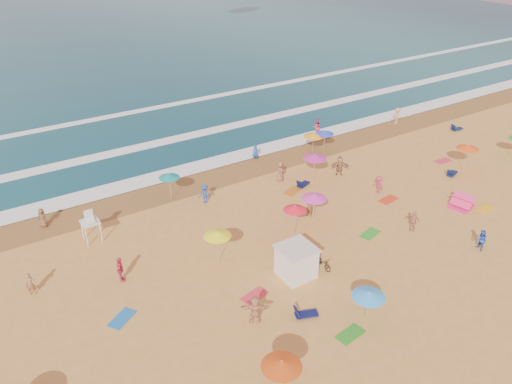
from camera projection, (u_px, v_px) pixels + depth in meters
ground at (311, 243)px, 34.83m from camera, size 220.00×220.00×0.00m
ocean at (42, 34)px, 96.70m from camera, size 220.00×140.00×0.18m
wet_sand at (223, 175)px, 44.03m from camera, size 220.00×220.00×0.00m
surf_foam at (180, 141)px, 50.48m from camera, size 200.00×18.70×0.05m
cabana at (296, 262)px, 31.24m from camera, size 2.00×2.00×2.00m
cabana_roof at (297, 248)px, 30.73m from camera, size 2.20×2.20×0.12m
bicycle at (322, 262)px, 32.20m from camera, size 0.63×1.62×0.84m
lifeguard_stand at (91, 228)px, 34.60m from camera, size 1.20×1.20×2.10m
beach_umbrellas at (311, 218)px, 33.65m from camera, size 53.71×31.17×0.78m
loungers at (421, 239)px, 34.95m from camera, size 41.45×24.73×0.34m
towels at (343, 256)px, 33.46m from camera, size 42.50×21.96×0.03m
popup_tents at (498, 162)px, 44.96m from camera, size 19.52×7.67×1.20m
beachgoers at (285, 207)px, 37.53m from camera, size 47.17×25.98×2.10m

